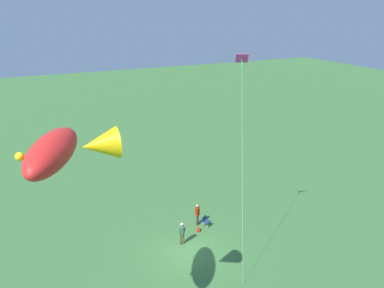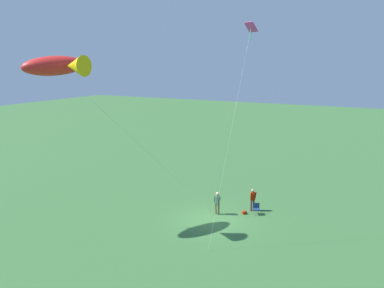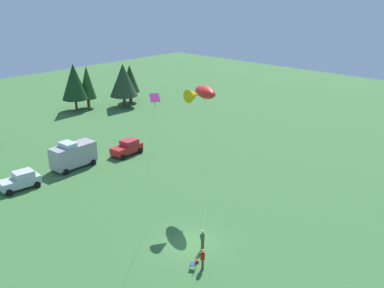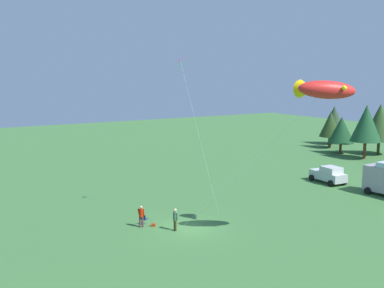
# 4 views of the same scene
# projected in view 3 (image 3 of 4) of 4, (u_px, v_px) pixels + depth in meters

# --- Properties ---
(ground_plane) EXTENTS (160.00, 160.00, 0.00)m
(ground_plane) POSITION_uv_depth(u_px,v_px,m) (192.00, 244.00, 38.15)
(ground_plane) COLOR #386934
(person_kite_flyer) EXTENTS (0.58, 0.36, 1.74)m
(person_kite_flyer) POSITION_uv_depth(u_px,v_px,m) (203.00, 238.00, 37.12)
(person_kite_flyer) COLOR brown
(person_kite_flyer) RESTS_ON ground
(folding_chair) EXTENTS (0.66, 0.66, 0.82)m
(folding_chair) POSITION_uv_depth(u_px,v_px,m) (194.00, 264.00, 34.62)
(folding_chair) COLOR navy
(folding_chair) RESTS_ON ground
(person_spectator) EXTENTS (0.50, 0.50, 1.74)m
(person_spectator) POSITION_uv_depth(u_px,v_px,m) (203.00, 257.00, 34.47)
(person_spectator) COLOR #4F323A
(person_spectator) RESTS_ON ground
(backpack_on_grass) EXTENTS (0.36, 0.39, 0.22)m
(backpack_on_grass) POSITION_uv_depth(u_px,v_px,m) (197.00, 261.00, 35.57)
(backpack_on_grass) COLOR #A5270D
(backpack_on_grass) RESTS_ON ground
(car_silver_compact) EXTENTS (4.37, 2.58, 1.89)m
(car_silver_compact) POSITION_uv_depth(u_px,v_px,m) (20.00, 180.00, 48.15)
(car_silver_compact) COLOR #AFB9B8
(car_silver_compact) RESTS_ON ground
(van_motorhome_grey) EXTENTS (5.48, 2.77, 3.34)m
(van_motorhome_grey) POSITION_uv_depth(u_px,v_px,m) (73.00, 155.00, 53.47)
(van_motorhome_grey) COLOR #9F969F
(van_motorhome_grey) RESTS_ON ground
(car_red_sedan) EXTENTS (4.28, 2.38, 1.89)m
(car_red_sedan) POSITION_uv_depth(u_px,v_px,m) (127.00, 147.00, 57.78)
(car_red_sedan) COLOR red
(car_red_sedan) RESTS_ON ground
(kite_large_fish) EXTENTS (9.45, 8.97, 11.57)m
(kite_large_fish) POSITION_uv_depth(u_px,v_px,m) (202.00, 93.00, 43.56)
(kite_large_fish) COLOR red
(kite_large_fish) RESTS_ON ground
(kite_diamond_rainbow) EXTENTS (1.64, 3.52, 13.35)m
(kite_diamond_rainbow) POSITION_uv_depth(u_px,v_px,m) (154.00, 107.00, 32.81)
(kite_diamond_rainbow) COLOR #E23C9B
(kite_diamond_rainbow) RESTS_ON ground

